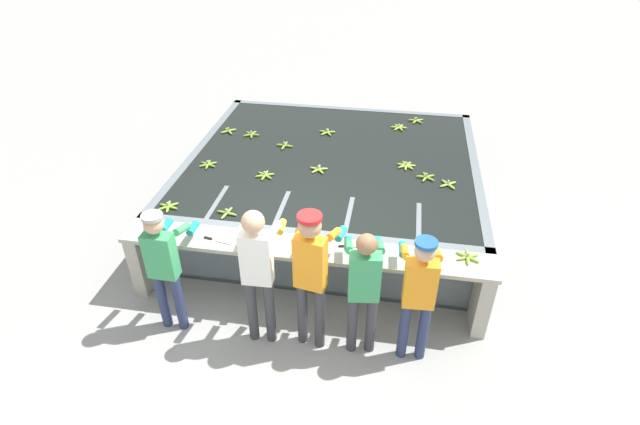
% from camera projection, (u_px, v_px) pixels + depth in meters
% --- Properties ---
extents(ground_plane, '(80.00, 80.00, 0.00)m').
position_uv_depth(ground_plane, '(301.00, 318.00, 5.94)').
color(ground_plane, '#999993').
rests_on(ground_plane, ground).
extents(wash_tank, '(4.27, 3.96, 0.90)m').
position_uv_depth(wash_tank, '(332.00, 184.00, 7.67)').
color(wash_tank, slate).
rests_on(wash_tank, ground).
extents(work_ledge, '(4.27, 0.45, 0.90)m').
position_uv_depth(work_ledge, '(304.00, 265.00, 5.77)').
color(work_ledge, '#A8A393').
rests_on(work_ledge, ground).
extents(worker_0, '(0.41, 0.71, 1.56)m').
position_uv_depth(worker_0, '(164.00, 261.00, 5.35)').
color(worker_0, navy).
rests_on(worker_0, ground).
extents(worker_1, '(0.42, 0.72, 1.73)m').
position_uv_depth(worker_1, '(258.00, 265.00, 5.13)').
color(worker_1, '#38383D').
rests_on(worker_1, ground).
extents(worker_2, '(0.48, 0.75, 1.73)m').
position_uv_depth(worker_2, '(311.00, 268.00, 5.06)').
color(worker_2, '#38383D').
rests_on(worker_2, ground).
extents(worker_3, '(0.46, 0.73, 1.57)m').
position_uv_depth(worker_3, '(364.00, 283.00, 5.07)').
color(worker_3, '#38383D').
rests_on(worker_3, ground).
extents(worker_4, '(0.43, 0.72, 1.56)m').
position_uv_depth(worker_4, '(419.00, 289.00, 4.99)').
color(worker_4, navy).
rests_on(worker_4, ground).
extents(banana_bunch_floating_0, '(0.28, 0.26, 0.08)m').
position_uv_depth(banana_bunch_floating_0, '(399.00, 127.00, 8.28)').
color(banana_bunch_floating_0, '#9EC642').
rests_on(banana_bunch_floating_0, wash_tank).
extents(banana_bunch_floating_1, '(0.24, 0.24, 0.08)m').
position_uv_depth(banana_bunch_floating_1, '(228.00, 131.00, 8.16)').
color(banana_bunch_floating_1, '#8CB738').
rests_on(banana_bunch_floating_1, wash_tank).
extents(banana_bunch_floating_2, '(0.28, 0.28, 0.08)m').
position_uv_depth(banana_bunch_floating_2, '(284.00, 145.00, 7.72)').
color(banana_bunch_floating_2, '#7FAD33').
rests_on(banana_bunch_floating_2, wash_tank).
extents(banana_bunch_floating_3, '(0.28, 0.27, 0.08)m').
position_uv_depth(banana_bunch_floating_3, '(327.00, 132.00, 8.12)').
color(banana_bunch_floating_3, '#8CB738').
rests_on(banana_bunch_floating_3, wash_tank).
extents(banana_bunch_floating_4, '(0.27, 0.28, 0.08)m').
position_uv_depth(banana_bunch_floating_4, '(426.00, 177.00, 6.90)').
color(banana_bunch_floating_4, '#7FAD33').
rests_on(banana_bunch_floating_4, wash_tank).
extents(banana_bunch_floating_5, '(0.28, 0.27, 0.08)m').
position_uv_depth(banana_bunch_floating_5, '(319.00, 169.00, 7.09)').
color(banana_bunch_floating_5, '#9EC642').
rests_on(banana_bunch_floating_5, wash_tank).
extents(banana_bunch_floating_6, '(0.27, 0.28, 0.08)m').
position_uv_depth(banana_bunch_floating_6, '(416.00, 120.00, 8.51)').
color(banana_bunch_floating_6, '#8CB738').
rests_on(banana_bunch_floating_6, wash_tank).
extents(banana_bunch_floating_7, '(0.28, 0.28, 0.08)m').
position_uv_depth(banana_bunch_floating_7, '(168.00, 206.00, 6.28)').
color(banana_bunch_floating_7, '#7FAD33').
rests_on(banana_bunch_floating_7, wash_tank).
extents(banana_bunch_floating_8, '(0.27, 0.28, 0.08)m').
position_uv_depth(banana_bunch_floating_8, '(265.00, 175.00, 6.94)').
color(banana_bunch_floating_8, '#7FAD33').
rests_on(banana_bunch_floating_8, wash_tank).
extents(banana_bunch_floating_9, '(0.27, 0.28, 0.08)m').
position_uv_depth(banana_bunch_floating_9, '(251.00, 134.00, 8.05)').
color(banana_bunch_floating_9, '#75A333').
rests_on(banana_bunch_floating_9, wash_tank).
extents(banana_bunch_floating_10, '(0.27, 0.28, 0.08)m').
position_uv_depth(banana_bunch_floating_10, '(208.00, 164.00, 7.21)').
color(banana_bunch_floating_10, '#75A333').
rests_on(banana_bunch_floating_10, wash_tank).
extents(banana_bunch_floating_11, '(0.25, 0.25, 0.08)m').
position_uv_depth(banana_bunch_floating_11, '(448.00, 184.00, 6.74)').
color(banana_bunch_floating_11, '#9EC642').
rests_on(banana_bunch_floating_11, wash_tank).
extents(banana_bunch_floating_12, '(0.28, 0.28, 0.08)m').
position_uv_depth(banana_bunch_floating_12, '(406.00, 166.00, 7.18)').
color(banana_bunch_floating_12, '#9EC642').
rests_on(banana_bunch_floating_12, wash_tank).
extents(banana_bunch_floating_13, '(0.28, 0.28, 0.08)m').
position_uv_depth(banana_bunch_floating_13, '(227.00, 213.00, 6.16)').
color(banana_bunch_floating_13, '#75A333').
rests_on(banana_bunch_floating_13, wash_tank).
extents(banana_bunch_ledge_0, '(0.26, 0.28, 0.08)m').
position_uv_depth(banana_bunch_ledge_0, '(468.00, 257.00, 5.44)').
color(banana_bunch_ledge_0, '#8CB738').
rests_on(banana_bunch_ledge_0, work_ledge).
extents(banana_bunch_ledge_1, '(0.26, 0.28, 0.08)m').
position_uv_depth(banana_bunch_ledge_1, '(253.00, 237.00, 5.74)').
color(banana_bunch_ledge_1, '#93BC3D').
rests_on(banana_bunch_ledge_1, work_ledge).
extents(knife_0, '(0.35, 0.09, 0.02)m').
position_uv_depth(knife_0, '(349.00, 246.00, 5.62)').
color(knife_0, silver).
rests_on(knife_0, work_ledge).
extents(knife_1, '(0.35, 0.10, 0.02)m').
position_uv_depth(knife_1, '(214.00, 239.00, 5.72)').
color(knife_1, silver).
rests_on(knife_1, work_ledge).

